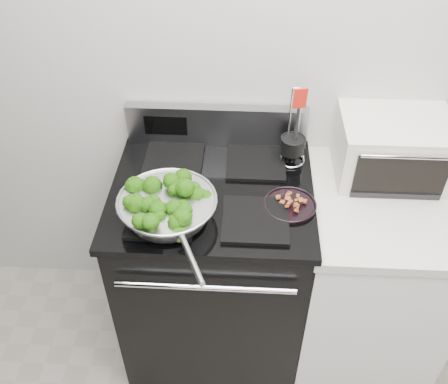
# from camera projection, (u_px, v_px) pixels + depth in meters

# --- Properties ---
(back_wall) EXTENTS (4.00, 0.02, 2.70)m
(back_wall) POSITION_uv_depth(u_px,v_px,m) (294.00, 55.00, 1.91)
(back_wall) COLOR beige
(back_wall) RESTS_ON ground
(gas_range) EXTENTS (0.79, 0.69, 1.13)m
(gas_range) POSITION_uv_depth(u_px,v_px,m) (214.00, 265.00, 2.25)
(gas_range) COLOR black
(gas_range) RESTS_ON floor
(counter) EXTENTS (0.62, 0.68, 0.92)m
(counter) POSITION_uv_depth(u_px,v_px,m) (366.00, 276.00, 2.23)
(counter) COLOR white
(counter) RESTS_ON floor
(skillet) EXTENTS (0.36, 0.55, 0.08)m
(skillet) POSITION_uv_depth(u_px,v_px,m) (168.00, 207.00, 1.78)
(skillet) COLOR silver
(skillet) RESTS_ON gas_range
(broccoli_pile) EXTENTS (0.28, 0.28, 0.10)m
(broccoli_pile) POSITION_uv_depth(u_px,v_px,m) (167.00, 202.00, 1.77)
(broccoli_pile) COLOR black
(broccoli_pile) RESTS_ON skillet
(bacon_plate) EXTENTS (0.20, 0.20, 0.04)m
(bacon_plate) POSITION_uv_depth(u_px,v_px,m) (290.00, 203.00, 1.85)
(bacon_plate) COLOR black
(bacon_plate) RESTS_ON gas_range
(utensil_holder) EXTENTS (0.11, 0.11, 0.35)m
(utensil_holder) POSITION_uv_depth(u_px,v_px,m) (292.00, 149.00, 2.03)
(utensil_holder) COLOR silver
(utensil_holder) RESTS_ON gas_range
(toaster_oven) EXTENTS (0.43, 0.33, 0.25)m
(toaster_oven) POSITION_uv_depth(u_px,v_px,m) (393.00, 148.00, 1.98)
(toaster_oven) COLOR beige
(toaster_oven) RESTS_ON counter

